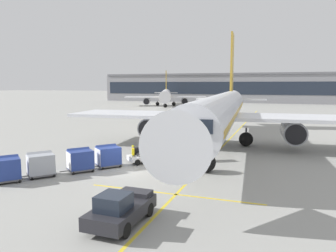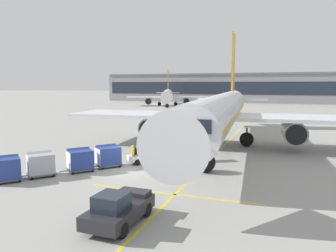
# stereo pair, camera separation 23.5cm
# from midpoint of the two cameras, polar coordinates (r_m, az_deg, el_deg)

# --- Properties ---
(ground_plane) EXTENTS (600.00, 600.00, 0.00)m
(ground_plane) POSITION_cam_midpoint_polar(r_m,az_deg,el_deg) (27.73, -7.78, -7.80)
(ground_plane) COLOR gray
(parked_airplane) EXTENTS (35.90, 45.99, 15.61)m
(parked_airplane) POSITION_cam_midpoint_polar(r_m,az_deg,el_deg) (37.91, 8.99, 2.41)
(parked_airplane) COLOR silver
(parked_airplane) RESTS_ON ground
(belt_loader) EXTENTS (4.56, 4.48, 3.35)m
(belt_loader) POSITION_cam_midpoint_polar(r_m,az_deg,el_deg) (30.36, -3.57, -4.65)
(belt_loader) COLOR silver
(belt_loader) RESTS_ON ground
(baggage_cart_lead) EXTENTS (2.51, 2.61, 1.91)m
(baggage_cart_lead) POSITION_cam_midpoint_polar(r_m,az_deg,el_deg) (29.07, -10.70, -5.13)
(baggage_cart_lead) COLOR #515156
(baggage_cart_lead) RESTS_ON ground
(baggage_cart_second) EXTENTS (2.51, 2.61, 1.91)m
(baggage_cart_second) POSITION_cam_midpoint_polar(r_m,az_deg,el_deg) (28.11, -15.38, -5.70)
(baggage_cart_second) COLOR #515156
(baggage_cart_second) RESTS_ON ground
(baggage_cart_third) EXTENTS (2.51, 2.61, 1.91)m
(baggage_cart_third) POSITION_cam_midpoint_polar(r_m,az_deg,el_deg) (27.55, -21.64, -6.22)
(baggage_cart_third) COLOR #515156
(baggage_cart_third) RESTS_ON ground
(baggage_cart_fourth) EXTENTS (2.51, 2.61, 1.91)m
(baggage_cart_fourth) POSITION_cam_midpoint_polar(r_m,az_deg,el_deg) (27.11, -26.77, -6.71)
(baggage_cart_fourth) COLOR #515156
(baggage_cart_fourth) RESTS_ON ground
(pushback_tug) EXTENTS (2.21, 4.45, 1.83)m
(pushback_tug) POSITION_cam_midpoint_polar(r_m,az_deg,el_deg) (17.48, -8.68, -14.16)
(pushback_tug) COLOR #232328
(pushback_tug) RESTS_ON ground
(ground_crew_by_loader) EXTENTS (0.39, 0.51, 1.74)m
(ground_crew_by_loader) POSITION_cam_midpoint_polar(r_m,az_deg,el_deg) (29.77, -6.38, -4.76)
(ground_crew_by_loader) COLOR #514C42
(ground_crew_by_loader) RESTS_ON ground
(ground_crew_by_carts) EXTENTS (0.53, 0.37, 1.74)m
(ground_crew_by_carts) POSITION_cam_midpoint_polar(r_m,az_deg,el_deg) (29.38, -3.19, -4.89)
(ground_crew_by_carts) COLOR #514C42
(ground_crew_by_carts) RESTS_ON ground
(safety_cone_engine_keepout) EXTENTS (0.59, 0.59, 0.67)m
(safety_cone_engine_keepout) POSITION_cam_midpoint_polar(r_m,az_deg,el_deg) (38.93, -0.50, -2.85)
(safety_cone_engine_keepout) COLOR black
(safety_cone_engine_keepout) RESTS_ON ground
(safety_cone_wingtip) EXTENTS (0.54, 0.54, 0.62)m
(safety_cone_wingtip) POSITION_cam_midpoint_polar(r_m,az_deg,el_deg) (39.99, -0.78, -2.62)
(safety_cone_wingtip) COLOR black
(safety_cone_wingtip) RESTS_ON ground
(safety_cone_nose_mark) EXTENTS (0.63, 0.63, 0.72)m
(safety_cone_nose_mark) POSITION_cam_midpoint_polar(r_m,az_deg,el_deg) (36.09, -2.05, -3.63)
(safety_cone_nose_mark) COLOR black
(safety_cone_nose_mark) RESTS_ON ground
(apron_guidance_line_lead_in) EXTENTS (0.20, 110.00, 0.01)m
(apron_guidance_line_lead_in) POSITION_cam_midpoint_polar(r_m,az_deg,el_deg) (37.62, 9.10, -3.81)
(apron_guidance_line_lead_in) COLOR yellow
(apron_guidance_line_lead_in) RESTS_ON ground
(apron_guidance_line_stop_bar) EXTENTS (12.00, 0.20, 0.01)m
(apron_guidance_line_stop_bar) POSITION_cam_midpoint_polar(r_m,az_deg,el_deg) (21.94, 0.48, -11.83)
(apron_guidance_line_stop_bar) COLOR yellow
(apron_guidance_line_stop_bar) RESTS_ON ground
(terminal_building) EXTENTS (100.73, 15.05, 11.62)m
(terminal_building) POSITION_cam_midpoint_polar(r_m,az_deg,el_deg) (137.79, 9.53, 6.62)
(terminal_building) COLOR gray
(terminal_building) RESTS_ON ground
(distant_airplane) EXTENTS (27.38, 35.62, 12.32)m
(distant_airplane) POSITION_cam_midpoint_polar(r_m,az_deg,el_deg) (109.72, -0.48, 5.33)
(distant_airplane) COLOR white
(distant_airplane) RESTS_ON ground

